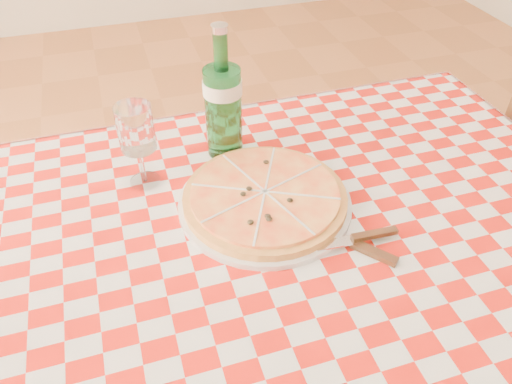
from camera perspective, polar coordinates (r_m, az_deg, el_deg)
The scene contains 6 objects.
dining_table at distance 0.96m, azimuth 2.24°, elevation -9.20°, with size 1.20×0.80×0.75m.
tablecloth at distance 0.89m, azimuth 2.39°, elevation -5.28°, with size 1.30×0.90×0.01m, color #9E1109.
pizza_plate at distance 0.93m, azimuth 1.02°, elevation -0.55°, with size 0.33×0.33×0.04m, color #BF833F, non-canonical shape.
water_bottle at distance 1.01m, azimuth -3.83°, elevation 11.13°, with size 0.08×0.08×0.28m, color #19662C, non-canonical shape.
wine_glass at distance 0.97m, azimuth -13.23°, elevation 5.09°, with size 0.07×0.07×0.17m, color white, non-canonical shape.
cutlery at distance 0.88m, azimuth 10.88°, elevation -5.46°, with size 0.21×0.18×0.02m, color silver, non-canonical shape.
Camera 1 is at (-0.22, -0.58, 1.39)m, focal length 35.00 mm.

